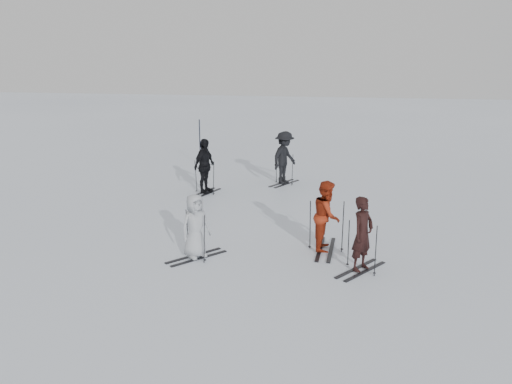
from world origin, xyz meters
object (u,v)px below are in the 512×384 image
skier_uphill_far (284,158)px  skier_uphill_left (204,167)px  piste_marker (200,143)px  skier_grey (196,227)px  skier_near_dark (362,235)px  skier_red (327,217)px

skier_uphill_far → skier_uphill_left: bearing=154.3°
skier_uphill_far → piste_marker: size_ratio=0.95×
skier_grey → piste_marker: piste_marker is taller
skier_near_dark → skier_uphill_left: skier_uphill_left is taller
skier_red → skier_near_dark: bearing=-141.9°
skier_red → skier_grey: bearing=111.8°
skier_red → skier_uphill_left: 6.58m
skier_near_dark → skier_red: 1.40m
skier_grey → skier_uphill_far: (0.59, 7.91, 0.23)m
skier_red → piste_marker: 11.30m
skier_uphill_left → piste_marker: piste_marker is taller
skier_uphill_far → piste_marker: 4.97m
skier_near_dark → skier_uphill_far: (-3.20, 7.75, 0.16)m
skier_grey → skier_uphill_far: bearing=32.0°
piste_marker → skier_uphill_far: bearing=-30.1°
skier_red → skier_uphill_left: size_ratio=0.89×
skier_red → skier_grey: skier_red is taller
skier_red → piste_marker: size_ratio=0.82×
skier_uphill_far → piste_marker: (-4.30, 2.49, 0.05)m
skier_grey → piste_marker: bearing=55.9°
skier_red → skier_uphill_far: bearing=17.8°
piste_marker → skier_grey: bearing=-70.4°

